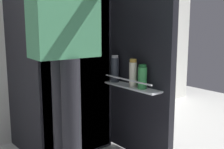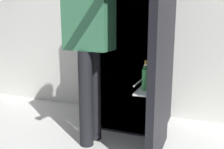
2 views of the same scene
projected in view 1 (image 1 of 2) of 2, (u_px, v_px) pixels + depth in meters
kitchen_wall at (37, 1)px, 2.60m from camera, size 4.40×0.10×2.47m
refrigerator at (64, 41)px, 2.38m from camera, size 0.70×1.22×1.80m
person at (65, 29)px, 1.79m from camera, size 0.54×0.75×1.69m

